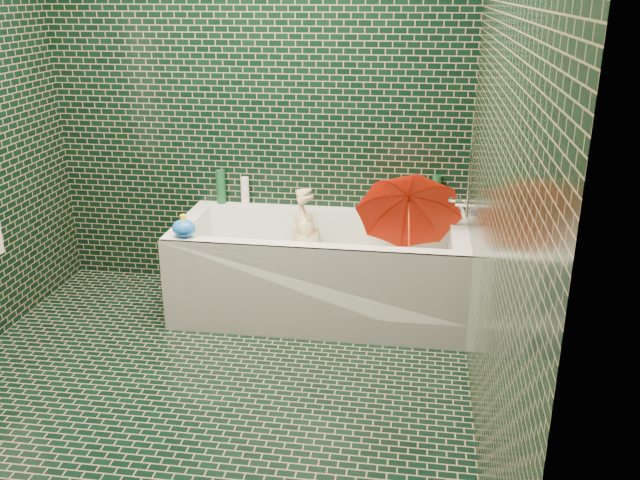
# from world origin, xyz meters

# --- Properties ---
(floor) EXTENTS (2.80, 2.80, 0.00)m
(floor) POSITION_xyz_m (0.00, 0.00, 0.00)
(floor) COLOR black
(floor) RESTS_ON ground
(wall_back) EXTENTS (2.80, 0.00, 2.80)m
(wall_back) POSITION_xyz_m (0.00, 1.40, 1.25)
(wall_back) COLOR black
(wall_back) RESTS_ON floor
(wall_right) EXTENTS (0.00, 2.80, 2.80)m
(wall_right) POSITION_xyz_m (1.30, 0.00, 1.25)
(wall_right) COLOR black
(wall_right) RESTS_ON floor
(bathtub) EXTENTS (1.70, 0.75, 0.55)m
(bathtub) POSITION_xyz_m (0.45, 1.01, 0.21)
(bathtub) COLOR white
(bathtub) RESTS_ON floor
(bath_mat) EXTENTS (1.35, 0.47, 0.01)m
(bath_mat) POSITION_xyz_m (0.45, 1.02, 0.16)
(bath_mat) COLOR green
(bath_mat) RESTS_ON bathtub
(water) EXTENTS (1.48, 0.53, 0.00)m
(water) POSITION_xyz_m (0.45, 1.02, 0.30)
(water) COLOR silver
(water) RESTS_ON bathtub
(faucet) EXTENTS (0.18, 0.19, 0.55)m
(faucet) POSITION_xyz_m (1.26, 1.02, 0.77)
(faucet) COLOR silver
(faucet) RESTS_ON wall_right
(child) EXTENTS (0.90, 0.44, 0.32)m
(child) POSITION_xyz_m (0.40, 1.07, 0.31)
(child) COLOR #D2AB83
(child) RESTS_ON bathtub
(umbrella) EXTENTS (0.73, 0.80, 0.85)m
(umbrella) POSITION_xyz_m (0.96, 1.00, 0.59)
(umbrella) COLOR red
(umbrella) RESTS_ON bathtub
(soap_bottle_a) EXTENTS (0.09, 0.09, 0.23)m
(soap_bottle_a) POSITION_xyz_m (1.25, 1.34, 0.55)
(soap_bottle_a) COLOR white
(soap_bottle_a) RESTS_ON bathtub
(soap_bottle_b) EXTENTS (0.10, 0.11, 0.18)m
(soap_bottle_b) POSITION_xyz_m (1.23, 1.32, 0.55)
(soap_bottle_b) COLOR #4D1D6C
(soap_bottle_b) RESTS_ON bathtub
(soap_bottle_c) EXTENTS (0.16, 0.16, 0.19)m
(soap_bottle_c) POSITION_xyz_m (1.13, 1.35, 0.55)
(soap_bottle_c) COLOR #134424
(soap_bottle_c) RESTS_ON bathtub
(bottle_right_tall) EXTENTS (0.06, 0.06, 0.24)m
(bottle_right_tall) POSITION_xyz_m (1.11, 1.36, 0.67)
(bottle_right_tall) COLOR #134424
(bottle_right_tall) RESTS_ON bathtub
(bottle_right_pump) EXTENTS (0.06, 0.06, 0.19)m
(bottle_right_pump) POSITION_xyz_m (1.17, 1.34, 0.64)
(bottle_right_pump) COLOR silver
(bottle_right_pump) RESTS_ON bathtub
(bottle_left_tall) EXTENTS (0.07, 0.07, 0.22)m
(bottle_left_tall) POSITION_xyz_m (-0.24, 1.37, 0.66)
(bottle_left_tall) COLOR #134424
(bottle_left_tall) RESTS_ON bathtub
(bottle_left_short) EXTENTS (0.06, 0.06, 0.18)m
(bottle_left_short) POSITION_xyz_m (-0.09, 1.36, 0.64)
(bottle_left_short) COLOR white
(bottle_left_short) RESTS_ON bathtub
(rubber_duck) EXTENTS (0.13, 0.10, 0.10)m
(rubber_duck) POSITION_xyz_m (1.05, 1.33, 0.60)
(rubber_duck) COLOR yellow
(rubber_duck) RESTS_ON bathtub
(bath_toy) EXTENTS (0.15, 0.14, 0.13)m
(bath_toy) POSITION_xyz_m (-0.27, 0.72, 0.61)
(bath_toy) COLOR blue
(bath_toy) RESTS_ON bathtub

